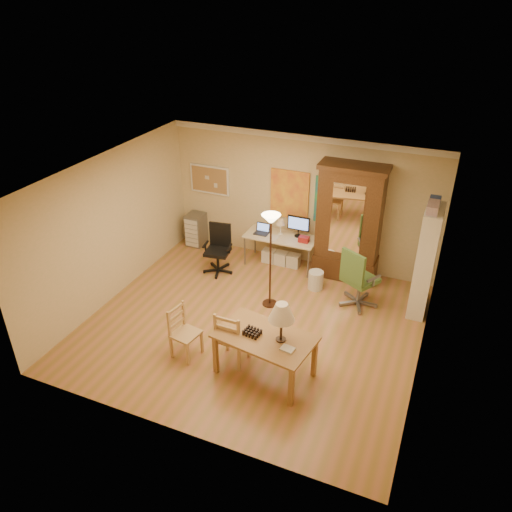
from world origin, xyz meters
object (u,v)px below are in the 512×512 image
at_px(dining_table, 271,330).
at_px(office_chair_green, 357,291).
at_px(office_chair_black, 218,259).
at_px(bookshelf, 425,262).
at_px(armoire, 348,230).
at_px(computer_desk, 282,247).

height_order(dining_table, office_chair_green, dining_table).
relative_size(dining_table, office_chair_black, 1.53).
xyz_separation_m(dining_table, bookshelf, (1.82, 2.64, 0.14)).
bearing_deg(dining_table, armoire, 84.48).
bearing_deg(dining_table, bookshelf, 55.42).
bearing_deg(office_chair_black, armoire, 19.20).
relative_size(dining_table, computer_desk, 1.05).
xyz_separation_m(office_chair_black, bookshelf, (3.90, 0.20, 0.71)).
bearing_deg(dining_table, office_chair_black, 130.57).
bearing_deg(bookshelf, computer_desk, 168.94).
bearing_deg(dining_table, computer_desk, 107.24).
xyz_separation_m(computer_desk, office_chair_black, (-1.10, -0.75, -0.14)).
bearing_deg(office_chair_black, computer_desk, 34.41).
distance_m(computer_desk, office_chair_green, 1.97).
height_order(office_chair_black, armoire, armoire).
bearing_deg(computer_desk, bookshelf, -11.06).
xyz_separation_m(dining_table, computer_desk, (-0.99, 3.19, -0.44)).
height_order(dining_table, bookshelf, bookshelf).
relative_size(dining_table, office_chair_green, 1.32).
bearing_deg(office_chair_green, dining_table, -108.46).
distance_m(office_chair_black, office_chair_green, 2.86).
bearing_deg(computer_desk, office_chair_black, -145.59).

